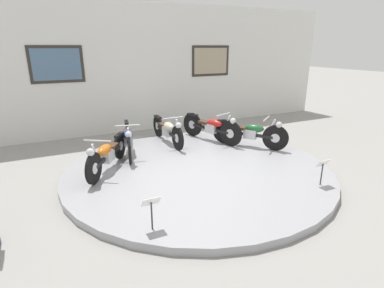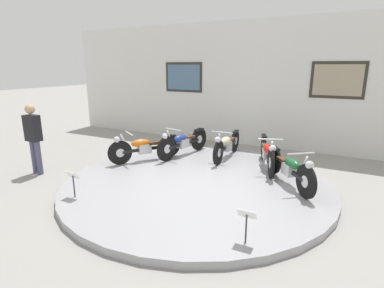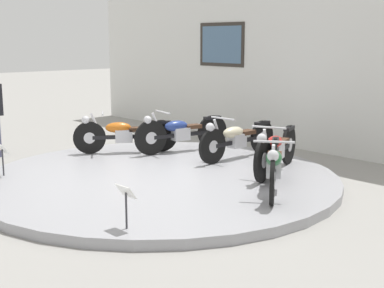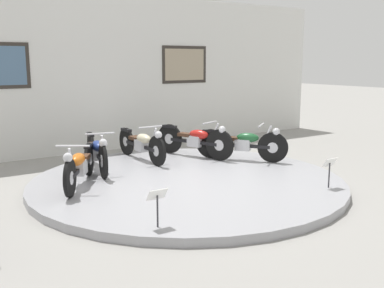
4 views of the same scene
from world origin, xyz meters
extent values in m
plane|color=gray|center=(0.00, 0.00, 0.00)|extent=(60.00, 60.00, 0.00)
cylinder|color=#99999E|center=(0.00, 0.00, 0.07)|extent=(5.61, 5.61, 0.13)
cube|color=silver|center=(0.00, 3.94, 1.93)|extent=(14.00, 0.20, 3.87)
cube|color=#2D2823|center=(-2.40, 3.83, 2.13)|extent=(1.40, 0.02, 1.00)
cube|color=slate|center=(-2.40, 3.83, 2.13)|extent=(1.24, 0.02, 0.84)
cylinder|color=black|center=(-2.14, 0.06, 0.44)|extent=(0.38, 0.54, 0.61)
cylinder|color=silver|center=(-2.14, 0.06, 0.44)|extent=(0.17, 0.21, 0.21)
cylinder|color=black|center=(-1.40, 1.19, 0.44)|extent=(0.38, 0.54, 0.61)
cylinder|color=silver|center=(-1.40, 1.19, 0.44)|extent=(0.17, 0.21, 0.21)
cube|color=black|center=(-1.77, 0.63, 0.44)|extent=(0.74, 1.08, 0.07)
cube|color=silver|center=(-1.79, 0.59, 0.46)|extent=(0.34, 0.38, 0.24)
ellipsoid|color=#D16619|center=(-1.85, 0.51, 0.62)|extent=(0.45, 0.52, 0.20)
cube|color=#472D1E|center=(-1.65, 0.81, 0.58)|extent=(0.34, 0.38, 0.07)
cube|color=black|center=(-1.40, 1.19, 0.69)|extent=(0.28, 0.36, 0.06)
cylinder|color=silver|center=(-2.06, 0.19, 0.64)|extent=(0.17, 0.23, 0.54)
cylinder|color=silver|center=(-2.00, 0.28, 0.90)|extent=(0.47, 0.32, 0.03)
sphere|color=silver|center=(-2.17, 0.01, 0.78)|extent=(0.15, 0.15, 0.15)
cylinder|color=black|center=(-1.27, 0.83, 0.46)|extent=(0.19, 0.64, 0.65)
cylinder|color=silver|center=(-1.27, 0.83, 0.46)|extent=(0.11, 0.23, 0.23)
cylinder|color=black|center=(-0.99, 2.15, 0.46)|extent=(0.19, 0.64, 0.65)
cylinder|color=silver|center=(-0.99, 2.15, 0.46)|extent=(0.11, 0.23, 0.23)
cube|color=black|center=(-1.13, 1.49, 0.46)|extent=(0.32, 1.23, 0.07)
cube|color=silver|center=(-1.14, 1.45, 0.48)|extent=(0.26, 0.35, 0.24)
ellipsoid|color=navy|center=(-1.16, 1.35, 0.64)|extent=(0.31, 0.52, 0.20)
cube|color=#472D1E|center=(-1.09, 1.70, 0.60)|extent=(0.26, 0.35, 0.07)
cube|color=black|center=(-0.99, 2.15, 0.73)|extent=(0.17, 0.37, 0.06)
cylinder|color=silver|center=(-1.24, 0.97, 0.66)|extent=(0.09, 0.25, 0.54)
cylinder|color=silver|center=(-1.22, 1.08, 0.92)|extent=(0.54, 0.14, 0.03)
sphere|color=silver|center=(-1.28, 0.77, 0.80)|extent=(0.15, 0.15, 0.15)
cylinder|color=black|center=(0.02, 1.15, 0.44)|extent=(0.07, 0.61, 0.61)
cylinder|color=silver|center=(0.02, 1.15, 0.44)|extent=(0.07, 0.22, 0.21)
cylinder|color=black|center=(-0.02, 2.50, 0.44)|extent=(0.07, 0.61, 0.61)
cylinder|color=silver|center=(-0.02, 2.50, 0.44)|extent=(0.07, 0.22, 0.21)
cube|color=black|center=(0.00, 1.82, 0.44)|extent=(0.10, 1.24, 0.07)
cube|color=silver|center=(0.00, 1.78, 0.46)|extent=(0.21, 0.33, 0.24)
ellipsoid|color=beige|center=(0.00, 1.68, 0.62)|extent=(0.23, 0.49, 0.20)
cube|color=#472D1E|center=(-0.01, 2.04, 0.58)|extent=(0.21, 0.33, 0.07)
cube|color=black|center=(-0.02, 2.50, 0.70)|extent=(0.11, 0.36, 0.06)
cylinder|color=silver|center=(0.01, 1.30, 0.64)|extent=(0.05, 0.25, 0.54)
cylinder|color=silver|center=(0.01, 1.40, 0.90)|extent=(0.54, 0.05, 0.03)
sphere|color=silver|center=(0.02, 1.09, 0.78)|extent=(0.15, 0.15, 0.15)
cylinder|color=black|center=(1.37, 0.86, 0.47)|extent=(0.29, 0.64, 0.67)
cylinder|color=silver|center=(1.37, 0.86, 0.47)|extent=(0.14, 0.24, 0.23)
cylinder|color=black|center=(0.89, 2.12, 0.47)|extent=(0.29, 0.64, 0.67)
cylinder|color=silver|center=(0.89, 2.12, 0.47)|extent=(0.14, 0.24, 0.23)
cube|color=black|center=(1.13, 1.49, 0.47)|extent=(0.51, 1.19, 0.07)
cube|color=silver|center=(1.15, 1.45, 0.49)|extent=(0.30, 0.37, 0.24)
ellipsoid|color=red|center=(1.18, 1.36, 0.65)|extent=(0.38, 0.53, 0.20)
cube|color=#472D1E|center=(1.05, 1.69, 0.61)|extent=(0.30, 0.37, 0.07)
cube|color=black|center=(0.89, 2.12, 0.75)|extent=(0.22, 0.37, 0.06)
cylinder|color=silver|center=(1.32, 1.00, 0.67)|extent=(0.13, 0.25, 0.54)
cylinder|color=silver|center=(1.28, 1.10, 0.93)|extent=(0.52, 0.22, 0.03)
sphere|color=silver|center=(1.39, 0.80, 0.81)|extent=(0.15, 0.15, 0.15)
cylinder|color=black|center=(2.18, 0.09, 0.45)|extent=(0.43, 0.54, 0.64)
cylinder|color=silver|center=(2.18, 0.09, 0.45)|extent=(0.19, 0.22, 0.22)
cylinder|color=black|center=(1.36, 1.16, 0.45)|extent=(0.43, 0.54, 0.64)
cylinder|color=silver|center=(1.36, 1.16, 0.45)|extent=(0.19, 0.22, 0.22)
cube|color=black|center=(1.77, 0.63, 0.45)|extent=(0.81, 1.03, 0.07)
cube|color=silver|center=(1.79, 0.59, 0.47)|extent=(0.35, 0.38, 0.24)
ellipsoid|color=#1E562D|center=(1.85, 0.51, 0.63)|extent=(0.47, 0.52, 0.20)
cube|color=#472D1E|center=(1.64, 0.80, 0.59)|extent=(0.35, 0.38, 0.07)
cube|color=black|center=(1.36, 1.16, 0.73)|extent=(0.30, 0.35, 0.06)
cylinder|color=silver|center=(2.09, 0.21, 0.65)|extent=(0.19, 0.23, 0.54)
cylinder|color=silver|center=(2.02, 0.29, 0.91)|extent=(0.45, 0.35, 0.03)
sphere|color=silver|center=(2.21, 0.04, 0.79)|extent=(0.15, 0.15, 0.15)
cylinder|color=#333338|center=(-1.64, -1.83, 0.34)|extent=(0.02, 0.02, 0.42)
cube|color=white|center=(-1.64, -1.83, 0.57)|extent=(0.26, 0.11, 0.15)
cylinder|color=#333338|center=(1.64, -1.83, 0.34)|extent=(0.02, 0.02, 0.42)
cube|color=white|center=(1.64, -1.83, 0.57)|extent=(0.26, 0.11, 0.15)
camera|label=1|loc=(-2.72, -5.37, 2.60)|focal=28.00mm
camera|label=2|loc=(2.64, -5.42, 2.50)|focal=28.00mm
camera|label=3|loc=(6.36, -5.17, 2.22)|focal=50.00mm
camera|label=4|loc=(-4.29, -6.62, 2.23)|focal=42.00mm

